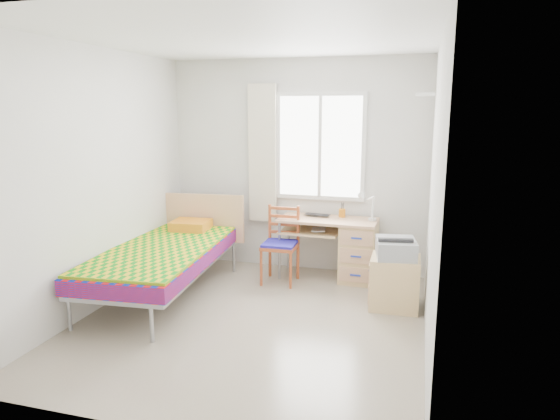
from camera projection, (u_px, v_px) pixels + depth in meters
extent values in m
plane|color=#BCAD93|center=(252.00, 321.00, 4.79)|extent=(3.50, 3.50, 0.00)
plane|color=white|center=(248.00, 38.00, 4.28)|extent=(3.50, 3.50, 0.00)
plane|color=silver|center=(296.00, 166.00, 6.18)|extent=(3.20, 0.00, 3.20)
plane|color=silver|center=(98.00, 180.00, 4.96)|extent=(0.00, 3.50, 3.50)
plane|color=silver|center=(434.00, 195.00, 4.11)|extent=(0.00, 3.50, 3.50)
cube|color=white|center=(320.00, 147.00, 6.04)|extent=(1.10, 0.04, 1.30)
cube|color=white|center=(320.00, 147.00, 6.03)|extent=(1.00, 0.02, 1.20)
cube|color=white|center=(320.00, 147.00, 6.02)|extent=(0.04, 0.02, 1.20)
cube|color=beige|center=(262.00, 154.00, 6.20)|extent=(0.35, 0.05, 1.70)
cube|color=white|center=(425.00, 94.00, 5.29)|extent=(0.20, 0.32, 0.03)
cube|color=#95979D|center=(163.00, 264.00, 5.33)|extent=(1.15, 2.26, 0.07)
cube|color=red|center=(163.00, 256.00, 5.32)|extent=(1.20, 2.28, 0.15)
cube|color=gold|center=(162.00, 249.00, 5.28)|extent=(1.17, 2.16, 0.03)
cube|color=#E3A577|center=(204.00, 218.00, 6.28)|extent=(1.04, 0.13, 0.60)
cube|color=orange|center=(191.00, 225.00, 6.04)|extent=(0.47, 0.40, 0.11)
cylinder|color=#95979D|center=(69.00, 313.00, 4.55)|extent=(0.04, 0.04, 0.35)
cylinder|color=#95979D|center=(234.00, 258.00, 6.20)|extent=(0.04, 0.04, 0.35)
cube|color=#E3A577|center=(328.00, 220.00, 5.90)|extent=(1.17, 0.56, 0.03)
cube|color=#DDB671|center=(359.00, 252.00, 5.88)|extent=(0.42, 0.52, 0.69)
cube|color=#DDB671|center=(310.00, 231.00, 5.99)|extent=(0.71, 0.51, 0.02)
cylinder|color=#95979D|center=(279.00, 251.00, 5.92)|extent=(0.03, 0.03, 0.69)
cylinder|color=#95979D|center=(289.00, 242.00, 6.32)|extent=(0.03, 0.03, 0.69)
cube|color=#AD3D21|center=(280.00, 246.00, 5.78)|extent=(0.39, 0.39, 0.04)
cube|color=#211B95|center=(280.00, 244.00, 5.77)|extent=(0.37, 0.37, 0.04)
cube|color=#AD3D21|center=(284.00, 220.00, 5.89)|extent=(0.35, 0.04, 0.39)
cylinder|color=#AD3D21|center=(261.00, 268.00, 5.70)|extent=(0.03, 0.03, 0.44)
cylinder|color=#AD3D21|center=(298.00, 243.00, 5.90)|extent=(0.04, 0.04, 0.89)
cube|color=#DDB671|center=(395.00, 282.00, 5.08)|extent=(0.49, 0.44, 0.53)
cube|color=#E3A577|center=(371.00, 269.00, 5.12)|extent=(0.02, 0.40, 0.19)
cube|color=#E3A577|center=(370.00, 289.00, 5.16)|extent=(0.02, 0.40, 0.19)
cube|color=#A0A3A8|center=(396.00, 248.00, 5.02)|extent=(0.44, 0.49, 0.18)
cube|color=black|center=(396.00, 240.00, 5.00)|extent=(0.35, 0.40, 0.02)
imported|color=black|center=(316.00, 216.00, 6.00)|extent=(0.33, 0.24, 0.02)
cylinder|color=orange|center=(342.00, 213.00, 5.99)|extent=(0.09, 0.09, 0.10)
cylinder|color=white|center=(372.00, 219.00, 5.81)|extent=(0.09, 0.09, 0.03)
cylinder|color=white|center=(373.00, 208.00, 5.78)|extent=(0.02, 0.11, 0.25)
cylinder|color=white|center=(371.00, 198.00, 5.69)|extent=(0.12, 0.22, 0.10)
cone|color=white|center=(363.00, 197.00, 5.61)|extent=(0.13, 0.14, 0.12)
imported|color=gray|center=(312.00, 229.00, 5.94)|extent=(0.19, 0.24, 0.02)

